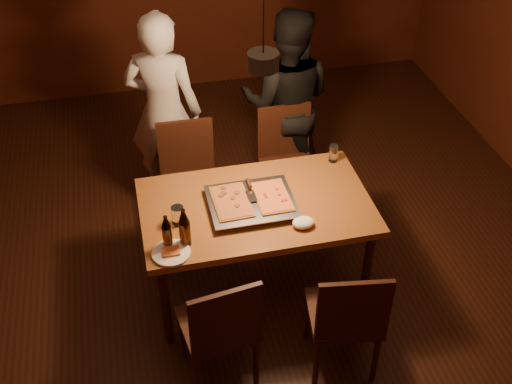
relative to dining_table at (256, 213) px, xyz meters
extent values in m
plane|color=#33180E|center=(0.05, 0.04, -0.68)|extent=(6.00, 6.00, 0.00)
cube|color=#985826|center=(0.00, 0.00, 0.05)|extent=(1.50, 0.90, 0.05)
cylinder|color=#38190F|center=(-0.67, -0.37, -0.33)|extent=(0.06, 0.06, 0.70)
cylinder|color=#38190F|center=(0.67, -0.37, -0.33)|extent=(0.06, 0.06, 0.70)
cylinder|color=#38190F|center=(-0.67, 0.37, -0.33)|extent=(0.06, 0.06, 0.70)
cylinder|color=#38190F|center=(0.67, 0.37, -0.33)|extent=(0.06, 0.06, 0.70)
cube|color=#38190F|center=(-0.35, 0.69, -0.25)|extent=(0.43, 0.43, 0.04)
cube|color=#38190F|center=(-0.34, 0.88, -0.01)|extent=(0.42, 0.04, 0.45)
cube|color=#38190F|center=(0.44, 0.73, -0.25)|extent=(0.42, 0.42, 0.04)
cube|color=#38190F|center=(0.43, 0.92, -0.01)|extent=(0.42, 0.03, 0.45)
cube|color=#38190F|center=(-0.39, -0.66, -0.25)|extent=(0.47, 0.47, 0.04)
cube|color=#38190F|center=(-0.36, -0.85, -0.01)|extent=(0.42, 0.09, 0.45)
cube|color=#38190F|center=(0.37, -0.75, -0.25)|extent=(0.48, 0.48, 0.04)
cube|color=#38190F|center=(0.34, -0.94, -0.01)|extent=(0.42, 0.09, 0.45)
cube|color=silver|center=(-0.03, -0.02, 0.10)|extent=(0.58, 0.49, 0.05)
cube|color=maroon|center=(-0.16, -0.01, 0.13)|extent=(0.24, 0.37, 0.02)
cube|color=gold|center=(0.10, -0.02, 0.13)|extent=(0.22, 0.35, 0.02)
cylinder|color=black|center=(-0.60, -0.26, 0.15)|extent=(0.06, 0.06, 0.15)
cone|color=black|center=(-0.60, -0.26, 0.26)|extent=(0.06, 0.06, 0.08)
cylinder|color=black|center=(-0.50, -0.27, 0.16)|extent=(0.07, 0.07, 0.17)
cone|color=black|center=(-0.50, -0.27, 0.29)|extent=(0.07, 0.07, 0.10)
cylinder|color=silver|center=(-0.52, -0.07, 0.14)|extent=(0.08, 0.08, 0.13)
cylinder|color=silver|center=(0.64, 0.35, 0.14)|extent=(0.06, 0.06, 0.13)
cylinder|color=white|center=(-0.60, -0.34, 0.08)|extent=(0.23, 0.23, 0.02)
cube|color=gold|center=(-0.60, -0.34, 0.10)|extent=(0.10, 0.08, 0.01)
ellipsoid|color=white|center=(0.24, -0.28, 0.10)|extent=(0.14, 0.11, 0.06)
imported|color=silver|center=(-0.46, 1.18, 0.14)|extent=(0.69, 0.57, 1.63)
imported|color=black|center=(0.52, 1.15, 0.11)|extent=(0.92, 0.81, 1.57)
cylinder|color=black|center=(0.05, 0.04, 1.07)|extent=(0.18, 0.18, 0.10)
camera|label=1|loc=(-0.72, -3.13, 2.73)|focal=45.00mm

